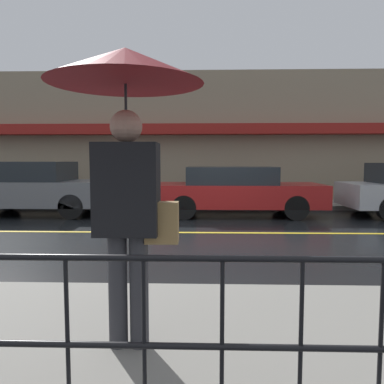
% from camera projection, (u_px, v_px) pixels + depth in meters
% --- Properties ---
extents(ground_plane, '(80.00, 80.00, 0.00)m').
position_uv_depth(ground_plane, '(208.00, 233.00, 7.88)').
color(ground_plane, black).
extents(sidewalk_near, '(28.00, 2.42, 0.14)m').
position_uv_depth(sidewalk_near, '(216.00, 342.00, 2.98)').
color(sidewalk_near, gray).
rests_on(sidewalk_near, ground_plane).
extents(sidewalk_far, '(28.00, 1.80, 0.14)m').
position_uv_depth(sidewalk_far, '(207.00, 204.00, 12.46)').
color(sidewalk_far, gray).
rests_on(sidewalk_far, ground_plane).
extents(lane_marking, '(25.20, 0.12, 0.01)m').
position_uv_depth(lane_marking, '(208.00, 233.00, 7.88)').
color(lane_marking, gold).
rests_on(lane_marking, ground_plane).
extents(building_storefront, '(28.00, 0.85, 4.67)m').
position_uv_depth(building_storefront, '(207.00, 137.00, 13.28)').
color(building_storefront, gray).
rests_on(building_storefront, ground_plane).
extents(railing_foreground, '(12.00, 0.04, 0.88)m').
position_uv_depth(railing_foreground, '(222.00, 315.00, 1.97)').
color(railing_foreground, black).
rests_on(railing_foreground, sidewalk_near).
extents(pedestrian, '(1.11, 1.11, 2.16)m').
position_uv_depth(pedestrian, '(127.00, 111.00, 2.64)').
color(pedestrian, '#333338').
rests_on(pedestrian, sidewalk_near).
extents(car_grey, '(4.05, 1.85, 1.49)m').
position_uv_depth(car_grey, '(36.00, 188.00, 10.49)').
color(car_grey, slate).
rests_on(car_grey, ground_plane).
extents(car_red, '(4.61, 1.81, 1.35)m').
position_uv_depth(car_red, '(235.00, 190.00, 10.32)').
color(car_red, maroon).
rests_on(car_red, ground_plane).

